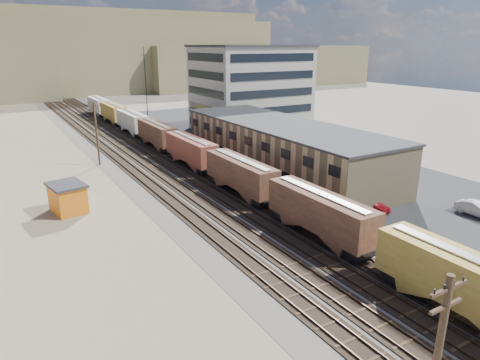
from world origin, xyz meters
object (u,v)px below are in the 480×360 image
parked_car_red (373,205)px  parked_car_blue (256,128)px  freight_train (173,141)px  utility_pole_north (97,133)px  parked_car_white (477,209)px  maintenance_shed (68,198)px

parked_car_red → parked_car_blue: size_ratio=0.71×
freight_train → parked_car_red: size_ratio=28.34×
parked_car_blue → parked_car_red: bearing=-152.4°
utility_pole_north → parked_car_white: bearing=-54.2°
parked_car_red → utility_pole_north: bearing=117.7°
utility_pole_north → maintenance_shed: (-7.89, -18.69, -3.56)m
freight_train → parked_car_white: (19.09, -42.74, -2.01)m
maintenance_shed → utility_pole_north: bearing=67.1°
maintenance_shed → parked_car_red: maintenance_shed is taller
utility_pole_north → maintenance_shed: 20.60m
freight_train → parked_car_white: 46.85m
maintenance_shed → parked_car_red: size_ratio=1.23×
freight_train → utility_pole_north: size_ratio=11.97×
parked_car_red → parked_car_blue: (13.71, 46.54, 0.11)m
utility_pole_north → parked_car_red: 43.04m
freight_train → parked_car_white: size_ratio=25.10×
utility_pole_north → maintenance_shed: size_ratio=1.93×
freight_train → parked_car_red: freight_train is taller
freight_train → parked_car_blue: 26.50m
parked_car_red → parked_car_blue: 48.51m
utility_pole_north → parked_car_blue: utility_pole_north is taller
freight_train → parked_car_white: freight_train is taller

